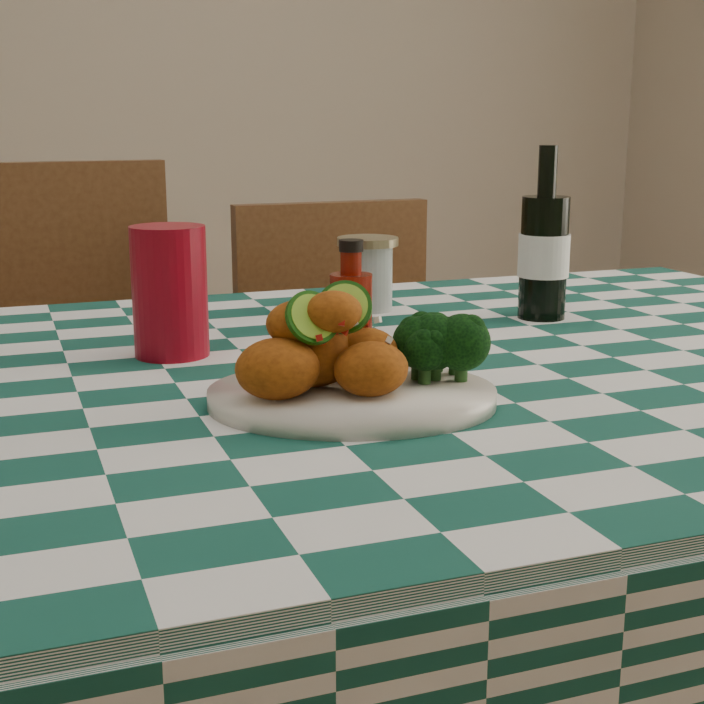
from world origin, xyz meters
name	(u,v)px	position (x,y,z in m)	size (l,w,h in m)	color
dining_table	(353,672)	(0.00, 0.00, 0.39)	(1.66, 1.06, 0.79)	#144C3F
plate	(352,397)	(-0.05, -0.15, 0.80)	(0.29, 0.22, 0.02)	silver
fried_chicken_pile	(330,342)	(-0.08, -0.15, 0.85)	(0.15, 0.11, 0.10)	#A24C0F
broccoli_side	(440,345)	(0.05, -0.13, 0.84)	(0.09, 0.09, 0.07)	black
red_tumbler	(170,291)	(-0.19, 0.13, 0.86)	(0.09, 0.09, 0.16)	maroon
ketchup_bottle	(351,287)	(0.06, 0.17, 0.85)	(0.06, 0.06, 0.12)	#671005
mason_jar	(368,274)	(0.14, 0.31, 0.84)	(0.09, 0.09, 0.11)	#B2BCBA
beer_bottle	(545,233)	(0.35, 0.17, 0.91)	(0.07, 0.07, 0.24)	black
wooden_chair_left	(78,440)	(-0.26, 0.74, 0.49)	(0.45, 0.47, 0.98)	#472814
wooden_chair_right	(366,441)	(0.28, 0.67, 0.45)	(0.41, 0.43, 0.90)	#472814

